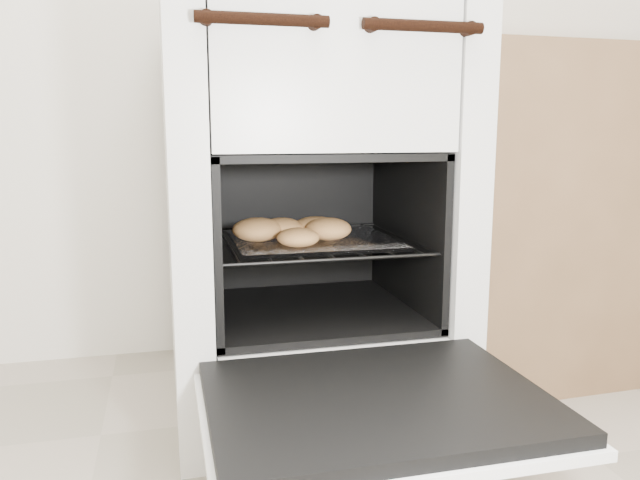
% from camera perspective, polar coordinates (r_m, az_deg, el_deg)
% --- Properties ---
extents(stove, '(0.64, 0.72, 0.99)m').
position_cam_1_polar(stove, '(1.52, -1.45, 3.00)').
color(stove, silver).
rests_on(stove, ground).
extents(oven_door, '(0.58, 0.45, 0.04)m').
position_cam_1_polar(oven_door, '(1.08, 5.17, -14.79)').
color(oven_door, black).
rests_on(oven_door, stove).
extents(oven_rack, '(0.47, 0.45, 0.01)m').
position_cam_1_polar(oven_rack, '(1.46, -0.82, -0.12)').
color(oven_rack, black).
rests_on(oven_rack, stove).
extents(foil_sheet, '(0.36, 0.32, 0.01)m').
position_cam_1_polar(foil_sheet, '(1.44, -0.63, -0.01)').
color(foil_sheet, silver).
rests_on(foil_sheet, oven_rack).
extents(baked_rolls, '(0.30, 0.25, 0.05)m').
position_cam_1_polar(baked_rolls, '(1.42, -2.06, 0.99)').
color(baked_rolls, tan).
rests_on(baked_rolls, foil_sheet).
extents(counter, '(0.89, 0.61, 0.87)m').
position_cam_1_polar(counter, '(1.95, 21.12, 2.54)').
color(counter, brown).
rests_on(counter, ground).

